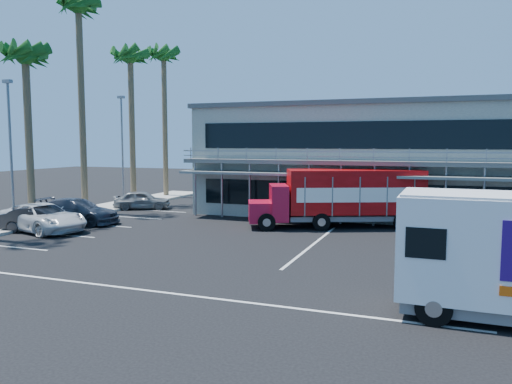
% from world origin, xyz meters
% --- Properties ---
extents(ground, '(120.00, 120.00, 0.00)m').
position_xyz_m(ground, '(0.00, 0.00, 0.00)').
color(ground, black).
rests_on(ground, ground).
extents(building, '(22.40, 12.00, 7.30)m').
position_xyz_m(building, '(3.00, 14.94, 3.66)').
color(building, gray).
rests_on(building, ground).
extents(curb_strip, '(3.00, 32.00, 0.16)m').
position_xyz_m(curb_strip, '(-15.00, 6.00, 0.08)').
color(curb_strip, '#A5A399').
rests_on(curb_strip, ground).
extents(palm_c, '(2.80, 2.80, 10.75)m').
position_xyz_m(palm_c, '(-14.90, 3.00, 9.21)').
color(palm_c, brown).
rests_on(palm_c, ground).
extents(palm_d, '(2.80, 2.80, 14.75)m').
position_xyz_m(palm_d, '(-15.20, 8.00, 12.80)').
color(palm_d, brown).
rests_on(palm_d, ground).
extents(palm_e, '(2.80, 2.80, 12.25)m').
position_xyz_m(palm_e, '(-14.70, 13.00, 10.57)').
color(palm_e, brown).
rests_on(palm_e, ground).
extents(palm_f, '(2.80, 2.80, 13.25)m').
position_xyz_m(palm_f, '(-15.10, 18.50, 11.47)').
color(palm_f, brown).
rests_on(palm_f, ground).
extents(light_pole_near, '(0.50, 0.25, 8.09)m').
position_xyz_m(light_pole_near, '(-14.20, 1.00, 4.50)').
color(light_pole_near, gray).
rests_on(light_pole_near, ground).
extents(light_pole_far, '(0.50, 0.25, 8.09)m').
position_xyz_m(light_pole_far, '(-14.20, 11.00, 4.50)').
color(light_pole_far, gray).
rests_on(light_pole_far, ground).
extents(red_truck, '(9.78, 5.80, 3.26)m').
position_xyz_m(red_truck, '(2.38, 8.24, 1.79)').
color(red_truck, '#B40E2C').
rests_on(red_truck, ground).
extents(parked_car_b, '(4.36, 2.45, 1.36)m').
position_xyz_m(parked_car_b, '(-12.50, 1.20, 0.68)').
color(parked_car_b, black).
rests_on(parked_car_b, ground).
extents(parked_car_c, '(5.87, 3.77, 1.51)m').
position_xyz_m(parked_car_c, '(-12.50, 1.29, 0.75)').
color(parked_car_c, silver).
rests_on(parked_car_c, ground).
extents(parked_car_d, '(5.25, 2.42, 1.49)m').
position_xyz_m(parked_car_d, '(-12.50, 4.00, 0.74)').
color(parked_car_d, '#333945').
rests_on(parked_car_d, ground).
extents(parked_car_e, '(4.23, 3.07, 1.34)m').
position_xyz_m(parked_car_e, '(-12.50, 10.80, 0.67)').
color(parked_car_e, slate).
rests_on(parked_car_e, ground).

